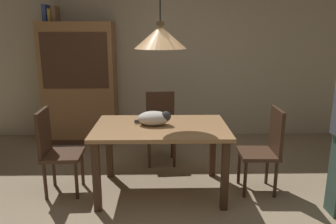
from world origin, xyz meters
name	(u,v)px	position (x,y,z in m)	size (l,w,h in m)	color
ground	(175,221)	(0.00, 0.00, 0.00)	(10.00, 10.00, 0.00)	#998466
back_wall	(169,48)	(0.00, 2.65, 1.45)	(6.40, 0.10, 2.90)	beige
dining_table	(161,135)	(-0.13, 0.59, 0.65)	(1.40, 0.90, 0.75)	#A87A4C
chair_far_back	(161,124)	(-0.14, 1.46, 0.51)	(0.42, 0.42, 0.93)	#472D1E
chair_right_side	(266,147)	(1.00, 0.58, 0.51)	(0.41, 0.41, 0.93)	#472D1E
chair_left_side	(55,148)	(-1.26, 0.58, 0.51)	(0.42, 0.42, 0.93)	#472D1E
cat_sleeping	(155,118)	(-0.20, 0.62, 0.83)	(0.39, 0.22, 0.16)	silver
pendant_lamp	(160,37)	(-0.13, 0.59, 1.66)	(0.52, 0.52, 1.30)	#E0A86B
hutch_bookcase	(80,86)	(-1.39, 2.32, 0.89)	(1.12, 0.45, 1.85)	olive
book_blue_wide	(46,13)	(-1.81, 2.32, 1.97)	(0.06, 0.24, 0.24)	#384C93
book_yellow_short	(51,15)	(-1.75, 2.32, 1.94)	(0.04, 0.20, 0.18)	gold
book_brown_thick	(56,14)	(-1.68, 2.32, 1.96)	(0.06, 0.24, 0.22)	brown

